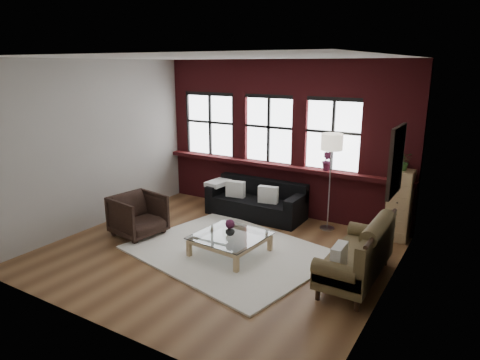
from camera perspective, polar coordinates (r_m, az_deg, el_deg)
The scene contains 26 objects.
floor at distance 7.40m, azimuth -3.11°, elevation -9.57°, with size 5.50×5.50×0.00m, color brown.
ceiling at distance 6.73m, azimuth -3.51°, elevation 16.03°, with size 5.50×5.50×0.00m, color white.
wall_back at distance 9.02m, azimuth 5.74°, elevation 5.55°, with size 5.50×5.50×0.00m, color #A4A198.
wall_front at distance 5.10m, azimuth -19.38°, elevation -2.76°, with size 5.50×5.50×0.00m, color #A4A198.
wall_left at distance 8.72m, azimuth -18.43°, elevation 4.51°, with size 5.00×5.00×0.00m, color #A4A198.
wall_right at distance 5.84m, azimuth 19.58°, elevation -0.58°, with size 5.00×5.00×0.00m, color #A4A198.
brick_backwall at distance 8.97m, azimuth 5.58°, elevation 5.50°, with size 5.50×0.12×3.20m, color #571418, non-canonical shape.
sill_ledge at distance 9.00m, azimuth 5.24°, elevation 1.90°, with size 5.50×0.30×0.08m, color #571418.
window_left at distance 9.86m, azimuth -3.91°, elevation 7.28°, with size 1.38×0.10×1.50m, color black, non-canonical shape.
window_mid at distance 9.09m, azimuth 3.91°, elevation 6.62°, with size 1.38×0.10×1.50m, color black, non-canonical shape.
window_right at distance 8.55m, azimuth 12.32°, elevation 5.76°, with size 1.38×0.10×1.50m, color black, non-canonical shape.
wall_poster at distance 6.07m, azimuth 20.11°, elevation 2.40°, with size 0.05×0.74×0.94m, color black, non-canonical shape.
shag_rug at distance 7.39m, azimuth -1.42°, elevation -9.47°, with size 3.13×2.46×0.03m, color white.
dark_sofa at distance 8.93m, azimuth 2.12°, elevation -2.63°, with size 2.03×0.82×0.74m, color black, non-canonical shape.
pillow_a at distance 9.00m, azimuth -0.60°, elevation -1.21°, with size 0.40×0.14×0.34m, color silver.
pillow_b at distance 8.64m, azimuth 3.77°, elevation -1.96°, with size 0.40×0.14×0.34m, color silver.
vintage_settee at distance 6.51m, azimuth 15.22°, elevation -9.11°, with size 0.80×1.79×0.96m, color #4F4124, non-canonical shape.
pillow_settee at distance 6.00m, azimuth 13.05°, elevation -9.94°, with size 0.14×0.38×0.34m, color silver.
armchair at distance 8.17m, azimuth -13.43°, elevation -4.62°, with size 0.83×0.86×0.78m, color black.
coffee_table at distance 7.23m, azimuth -1.33°, elevation -8.68°, with size 1.09×1.09×0.37m, color tan, non-canonical shape.
vase at distance 7.13m, azimuth -1.34°, elevation -6.75°, with size 0.16×0.16×0.16m, color #B2B2B2.
flowers at distance 7.08m, azimuth -1.35°, elevation -5.89°, with size 0.16×0.16×0.16m, color #521C3A.
drawer_chest at distance 8.21m, azimuth 20.46°, elevation -3.17°, with size 0.40×0.40×1.30m, color tan.
potted_plant_top at distance 8.00m, azimuth 20.99°, elevation 2.34°, with size 0.29×0.25×0.32m, color #2D5923.
floor_lamp at distance 8.24m, azimuth 11.90°, elevation 0.15°, with size 0.40×0.40×2.02m, color #A5A5A8, non-canonical shape.
sill_plant at distance 8.53m, azimuth 11.58°, elevation 2.55°, with size 0.22×0.18×0.40m, color #521C3A.
Camera 1 is at (3.82, -5.54, 3.09)m, focal length 32.00 mm.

